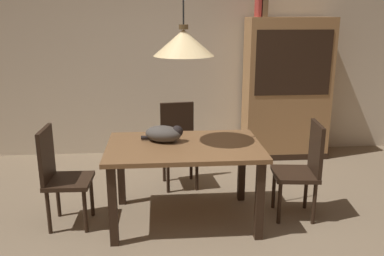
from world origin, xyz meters
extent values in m
plane|color=#847056|center=(0.00, 0.00, 0.00)|extent=(10.00, 10.00, 0.00)
cube|color=beige|center=(0.00, 2.65, 1.45)|extent=(6.40, 0.10, 2.90)
cube|color=brown|center=(-0.15, 0.59, 0.73)|extent=(1.40, 0.90, 0.04)
cube|color=black|center=(-0.77, 0.20, 0.35)|extent=(0.07, 0.07, 0.71)
cube|color=black|center=(0.47, 0.20, 0.35)|extent=(0.07, 0.07, 0.71)
cube|color=black|center=(-0.77, 0.98, 0.35)|extent=(0.07, 0.07, 0.71)
cube|color=black|center=(0.47, 0.98, 0.35)|extent=(0.07, 0.07, 0.71)
cube|color=black|center=(-0.15, 1.39, 0.43)|extent=(0.44, 0.44, 0.04)
cube|color=black|center=(-0.17, 1.57, 0.69)|extent=(0.38, 0.08, 0.48)
cylinder|color=black|center=(-0.29, 1.22, 0.21)|extent=(0.04, 0.04, 0.41)
cylinder|color=black|center=(0.03, 1.25, 0.21)|extent=(0.04, 0.04, 0.41)
cylinder|color=black|center=(-0.32, 1.53, 0.21)|extent=(0.04, 0.04, 0.41)
cylinder|color=black|center=(-0.01, 1.57, 0.21)|extent=(0.04, 0.04, 0.41)
cube|color=black|center=(0.90, 0.59, 0.43)|extent=(0.44, 0.44, 0.04)
cube|color=black|center=(1.08, 0.58, 0.69)|extent=(0.08, 0.38, 0.48)
cylinder|color=black|center=(0.76, 0.77, 0.21)|extent=(0.04, 0.04, 0.41)
cylinder|color=black|center=(0.73, 0.45, 0.21)|extent=(0.04, 0.04, 0.41)
cylinder|color=black|center=(1.08, 0.74, 0.21)|extent=(0.04, 0.04, 0.41)
cylinder|color=black|center=(1.05, 0.42, 0.21)|extent=(0.04, 0.04, 0.41)
cube|color=black|center=(-1.20, 0.59, 0.43)|extent=(0.41, 0.41, 0.04)
cube|color=black|center=(-1.38, 0.60, 0.69)|extent=(0.05, 0.38, 0.48)
cylinder|color=black|center=(-1.04, 0.43, 0.21)|extent=(0.04, 0.04, 0.41)
cylinder|color=black|center=(-1.03, 0.75, 0.21)|extent=(0.04, 0.04, 0.41)
cylinder|color=black|center=(-1.36, 0.44, 0.21)|extent=(0.04, 0.04, 0.41)
cylinder|color=black|center=(-1.35, 0.76, 0.21)|extent=(0.04, 0.04, 0.41)
ellipsoid|color=#4C4742|center=(-0.33, 0.71, 0.82)|extent=(0.39, 0.32, 0.15)
sphere|color=black|center=(-0.20, 0.69, 0.85)|extent=(0.11, 0.11, 0.11)
cylinder|color=black|center=(-0.45, 0.77, 0.78)|extent=(0.18, 0.04, 0.04)
cone|color=beige|center=(-0.15, 0.59, 1.66)|extent=(0.52, 0.52, 0.22)
cylinder|color=#513D23|center=(-0.15, 0.59, 1.79)|extent=(0.08, 0.08, 0.04)
cube|color=#A87A4C|center=(1.32, 2.32, 0.93)|extent=(1.10, 0.44, 1.85)
cube|color=black|center=(1.32, 2.10, 1.29)|extent=(0.97, 0.01, 0.81)
cube|color=black|center=(1.32, 2.32, 0.04)|extent=(1.12, 0.45, 0.08)
cube|color=#B73833|center=(0.89, 2.32, 1.99)|extent=(0.04, 0.22, 0.28)
cube|color=brown|center=(0.96, 2.32, 1.96)|extent=(0.06, 0.24, 0.22)
camera|label=1|loc=(-0.36, -2.93, 1.91)|focal=38.34mm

